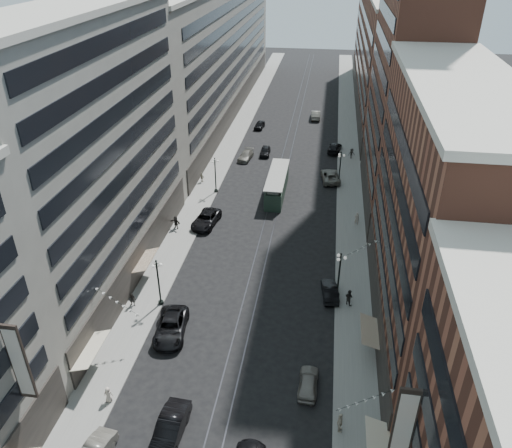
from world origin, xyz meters
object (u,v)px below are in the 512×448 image
Objects in this scene: car_4 at (308,382)px; lamppost_sw_far at (158,281)px; streetcar at (277,185)px; car_13 at (265,151)px; car_7 at (206,219)px; lamppost_se_mid at (340,168)px; pedestrian_9 at (352,154)px; pedestrian_2 at (132,300)px; car_11 at (330,176)px; pedestrian_1 at (108,395)px; car_14 at (316,115)px; pedestrian_4 at (340,423)px; lamppost_se_far at (339,274)px; pedestrian_5 at (176,222)px; car_12 at (335,148)px; pedestrian_6 at (202,177)px; pedestrian_7 at (349,297)px; car_8 at (246,156)px; pedestrian_8 at (357,219)px; car_9 at (259,125)px; car_5 at (170,429)px; lamppost_sw_mid at (215,174)px; car_10 at (330,291)px; car_2 at (171,327)px.

lamppost_sw_far is at bearing -27.88° from car_4.
car_13 is at bearing 104.01° from streetcar.
lamppost_se_mid is at bearing 47.58° from car_7.
pedestrian_2 is at bearing -137.35° from pedestrian_9.
car_4 is 42.87m from car_11.
streetcar reaches higher than car_13.
car_14 is at bearing -108.02° from pedestrian_1.
pedestrian_4 is at bearing 91.10° from car_14.
lamppost_se_far is 3.66× the size of pedestrian_1.
streetcar is 17.29m from pedestrian_5.
pedestrian_6 is at bearing 46.32° from car_12.
lamppost_sw_far is at bearing -134.85° from pedestrian_9.
car_13 is 2.35× the size of pedestrian_5.
lamppost_se_far reaches higher than pedestrian_7.
pedestrian_5 reaches higher than car_8.
car_13 is (-13.29, 56.09, -0.36)m from pedestrian_4.
pedestrian_8 is (1.24, 17.17, -0.00)m from pedestrian_7.
lamppost_se_mid is 18.36m from car_8.
pedestrian_9 is (18.15, -13.62, 0.34)m from car_9.
car_12 is at bearing 100.09° from car_14.
car_12 is 4.25m from pedestrian_9.
pedestrian_2 is at bearing -93.65° from car_7.
lamppost_se_far is 3.05× the size of pedestrian_8.
pedestrian_4 is 1.04× the size of pedestrian_9.
streetcar is 43.37m from car_5.
lamppost_se_mid is at bearing -51.83° from car_9.
lamppost_sw_far is at bearing -86.72° from car_8.
lamppost_sw_far is 19.90m from pedestrian_7.
lamppost_se_mid is at bearing 90.00° from lamppost_se_far.
pedestrian_1 is at bearing -77.58° from pedestrian_2.
lamppost_sw_mid is 3.60× the size of pedestrian_2.
pedestrian_8 is at bearing -41.40° from car_8.
streetcar is 2.71× the size of car_10.
car_8 is 1.15× the size of car_13.
lamppost_sw_mid reaches higher than pedestrian_6.
lamppost_se_far reaches higher than pedestrian_5.
lamppost_se_mid is 21.52m from pedestrian_6.
car_9 is at bearing -34.12° from pedestrian_7.
car_4 is at bearing -174.51° from pedestrian_1.
car_9 is 14.25m from car_13.
car_9 is at bearing -76.84° from car_4.
lamppost_se_mid reaches higher than car_9.
pedestrian_6 is at bearing 2.69° from car_11.
pedestrian_1 is at bearing 77.21° from car_14.
lamppost_sw_mid is (0.00, 27.00, 0.00)m from lamppost_sw_far.
car_2 reaches higher than car_10.
pedestrian_4 is (0.30, -17.06, -2.02)m from lamppost_se_far.
pedestrian_1 is 0.84× the size of pedestrian_5.
lamppost_sw_far is 1.00× the size of lamppost_sw_mid.
streetcar is 37.48m from car_4.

